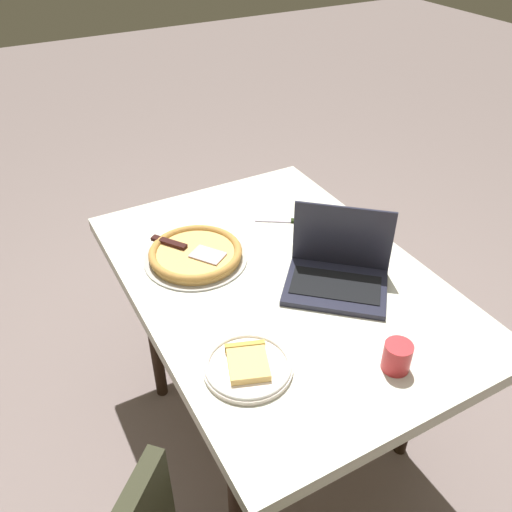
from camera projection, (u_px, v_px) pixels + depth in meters
ground_plane at (275, 419)px, 2.08m from camera, size 12.00×12.00×0.00m
dining_table at (279, 291)px, 1.70m from camera, size 1.24×0.87×0.70m
laptop at (338, 270)px, 1.61m from camera, size 0.37×0.37×0.22m
pizza_plate at (248, 365)px, 1.35m from camera, size 0.23×0.23×0.04m
pizza_tray at (195, 254)px, 1.72m from camera, size 0.33×0.33×0.04m
table_knife at (292, 221)px, 1.91m from camera, size 0.14×0.20×0.01m
drink_cup at (397, 356)px, 1.34m from camera, size 0.07×0.07×0.08m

